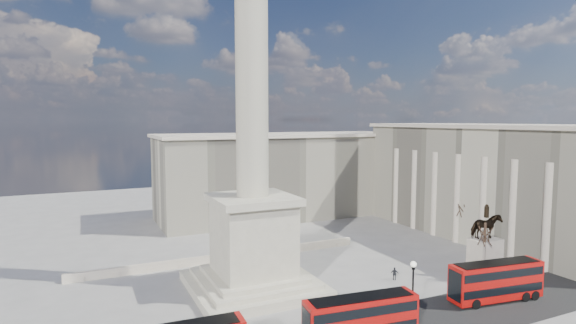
% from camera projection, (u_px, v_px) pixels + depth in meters
% --- Properties ---
extents(ground, '(180.00, 180.00, 0.00)m').
position_uv_depth(ground, '(270.00, 305.00, 46.99)').
color(ground, gray).
rests_on(ground, ground).
extents(nelsons_column, '(14.00, 14.00, 49.85)m').
position_uv_depth(nelsons_column, '(252.00, 177.00, 50.29)').
color(nelsons_column, beige).
rests_on(nelsons_column, ground).
extents(balustrade_wall, '(40.00, 0.60, 1.10)m').
position_uv_depth(balustrade_wall, '(225.00, 257.00, 61.38)').
color(balustrade_wall, beige).
rests_on(balustrade_wall, ground).
extents(building_east, '(19.00, 46.00, 18.60)m').
position_uv_depth(building_east, '(498.00, 181.00, 74.02)').
color(building_east, '#B2AC92').
rests_on(building_east, ground).
extents(building_northeast, '(51.00, 17.00, 16.60)m').
position_uv_depth(building_northeast, '(285.00, 174.00, 90.71)').
color(building_northeast, '#B2AC92').
rests_on(building_northeast, ground).
extents(red_bus_b, '(10.34, 3.42, 4.12)m').
position_uv_depth(red_bus_b, '(362.00, 318.00, 38.89)').
color(red_bus_b, '#AF0B08').
rests_on(red_bus_b, ground).
extents(red_bus_c, '(10.69, 3.72, 4.25)m').
position_uv_depth(red_bus_c, '(497.00, 281.00, 47.81)').
color(red_bus_c, '#AF0B08').
rests_on(red_bus_c, ground).
extents(victorian_lamp, '(0.56, 0.56, 6.49)m').
position_uv_depth(victorian_lamp, '(413.00, 290.00, 41.06)').
color(victorian_lamp, black).
rests_on(victorian_lamp, ground).
extents(equestrian_statue, '(4.47, 3.35, 9.18)m').
position_uv_depth(equestrian_statue, '(485.00, 252.00, 54.65)').
color(equestrian_statue, beige).
rests_on(equestrian_statue, ground).
extents(bare_tree_near, '(1.74, 1.74, 7.60)m').
position_uv_depth(bare_tree_near, '(485.00, 233.00, 52.84)').
color(bare_tree_near, '#332319').
rests_on(bare_tree_near, ground).
extents(bare_tree_mid, '(1.89, 1.89, 7.17)m').
position_uv_depth(bare_tree_mid, '(462.00, 208.00, 69.80)').
color(bare_tree_mid, '#332319').
rests_on(bare_tree_mid, ground).
extents(bare_tree_far, '(1.88, 1.88, 7.67)m').
position_uv_depth(bare_tree_far, '(443.00, 198.00, 76.47)').
color(bare_tree_far, '#332319').
rests_on(bare_tree_far, ground).
extents(pedestrian_walking, '(0.71, 0.65, 1.63)m').
position_uv_depth(pedestrian_walking, '(514.00, 277.00, 53.00)').
color(pedestrian_walking, black).
rests_on(pedestrian_walking, ground).
extents(pedestrian_standing, '(1.11, 1.05, 1.81)m').
position_uv_depth(pedestrian_standing, '(495.00, 280.00, 51.67)').
color(pedestrian_standing, black).
rests_on(pedestrian_standing, ground).
extents(pedestrian_crossing, '(0.98, 0.87, 1.59)m').
position_uv_depth(pedestrian_crossing, '(395.00, 274.00, 54.17)').
color(pedestrian_crossing, black).
rests_on(pedestrian_crossing, ground).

